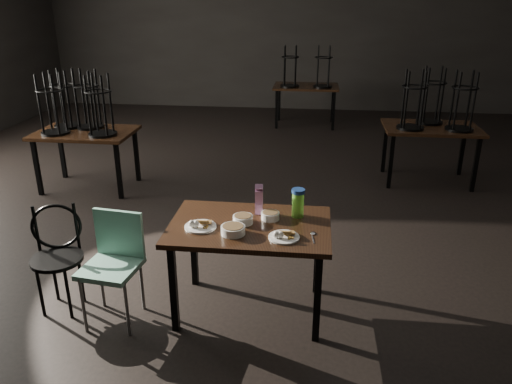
# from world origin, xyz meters

# --- Properties ---
(main_table) EXTENTS (1.20, 0.80, 0.75)m
(main_table) POSITION_xyz_m (0.25, -1.51, 0.67)
(main_table) COLOR black
(main_table) RESTS_ON ground
(plate_left) EXTENTS (0.23, 0.23, 0.08)m
(plate_left) POSITION_xyz_m (-0.11, -1.61, 0.77)
(plate_left) COLOR white
(plate_left) RESTS_ON main_table
(plate_right) EXTENTS (0.22, 0.22, 0.07)m
(plate_right) POSITION_xyz_m (0.52, -1.71, 0.77)
(plate_right) COLOR white
(plate_right) RESTS_ON main_table
(bowl_near) EXTENTS (0.15, 0.15, 0.06)m
(bowl_near) POSITION_xyz_m (0.20, -1.50, 0.78)
(bowl_near) COLOR white
(bowl_near) RESTS_ON main_table
(bowl_far) EXTENTS (0.14, 0.14, 0.06)m
(bowl_far) POSITION_xyz_m (0.39, -1.40, 0.78)
(bowl_far) COLOR white
(bowl_far) RESTS_ON main_table
(bowl_big) EXTENTS (0.18, 0.18, 0.06)m
(bowl_big) POSITION_xyz_m (0.15, -1.68, 0.78)
(bowl_big) COLOR white
(bowl_big) RESTS_ON main_table
(juice_carton) EXTENTS (0.06, 0.06, 0.24)m
(juice_carton) POSITION_xyz_m (0.30, -1.30, 0.86)
(juice_carton) COLOR #8B196C
(juice_carton) RESTS_ON main_table
(water_bottle) EXTENTS (0.12, 0.12, 0.22)m
(water_bottle) POSITION_xyz_m (0.60, -1.33, 0.87)
(water_bottle) COLOR #7EE543
(water_bottle) RESTS_ON main_table
(spoon) EXTENTS (0.04, 0.18, 0.01)m
(spoon) POSITION_xyz_m (0.72, -1.63, 0.75)
(spoon) COLOR silver
(spoon) RESTS_ON main_table
(bentwood_chair) EXTENTS (0.44, 0.43, 0.84)m
(bentwood_chair) POSITION_xyz_m (-1.25, -1.61, 0.50)
(bentwood_chair) COLOR black
(bentwood_chair) RESTS_ON ground
(school_chair) EXTENTS (0.44, 0.44, 0.85)m
(school_chair) POSITION_xyz_m (-0.75, -1.71, 0.51)
(school_chair) COLOR #6BA791
(school_chair) RESTS_ON ground
(bg_table_left) EXTENTS (1.20, 0.80, 1.48)m
(bg_table_left) POSITION_xyz_m (-2.17, 0.92, 0.80)
(bg_table_left) COLOR black
(bg_table_left) RESTS_ON ground
(bg_table_right) EXTENTS (1.20, 0.80, 1.48)m
(bg_table_right) POSITION_xyz_m (2.21, 1.66, 0.78)
(bg_table_right) COLOR black
(bg_table_right) RESTS_ON ground
(bg_table_far) EXTENTS (1.20, 0.80, 1.48)m
(bg_table_far) POSITION_xyz_m (0.53, 4.52, 0.75)
(bg_table_far) COLOR black
(bg_table_far) RESTS_ON ground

